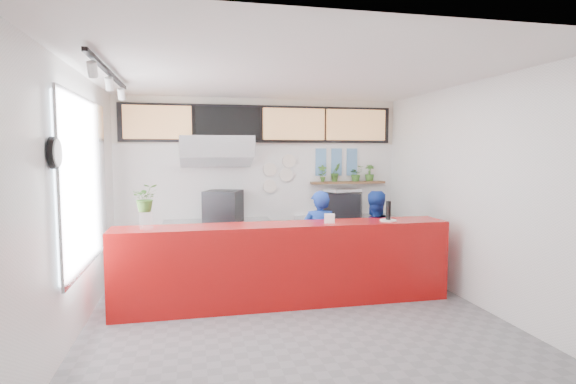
{
  "coord_description": "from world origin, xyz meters",
  "views": [
    {
      "loc": [
        -1.23,
        -5.42,
        2.06
      ],
      "look_at": [
        0.1,
        0.7,
        1.5
      ],
      "focal_mm": 28.0,
      "sensor_mm": 36.0,
      "label": 1
    }
  ],
  "objects_px": {
    "panini_oven": "(223,206)",
    "pepper_mill": "(388,210)",
    "service_counter": "(285,264)",
    "staff_center": "(319,240)",
    "staff_right": "(373,239)",
    "espresso_machine": "(342,205)"
  },
  "relations": [
    {
      "from": "staff_right",
      "to": "espresso_machine",
      "type": "bearing_deg",
      "value": -87.79
    },
    {
      "from": "panini_oven",
      "to": "staff_center",
      "type": "xyz_separation_m",
      "value": [
        1.34,
        -1.22,
        -0.41
      ]
    },
    {
      "from": "espresso_machine",
      "to": "service_counter",
      "type": "bearing_deg",
      "value": -103.82
    },
    {
      "from": "panini_oven",
      "to": "pepper_mill",
      "type": "height_order",
      "value": "panini_oven"
    },
    {
      "from": "espresso_machine",
      "to": "panini_oven",
      "type": "bearing_deg",
      "value": -155.4
    },
    {
      "from": "service_counter",
      "to": "pepper_mill",
      "type": "height_order",
      "value": "pepper_mill"
    },
    {
      "from": "service_counter",
      "to": "staff_right",
      "type": "distance_m",
      "value": 1.55
    },
    {
      "from": "service_counter",
      "to": "staff_center",
      "type": "bearing_deg",
      "value": 42.02
    },
    {
      "from": "service_counter",
      "to": "pepper_mill",
      "type": "relative_size",
      "value": 17.04
    },
    {
      "from": "panini_oven",
      "to": "staff_center",
      "type": "relative_size",
      "value": 0.38
    },
    {
      "from": "service_counter",
      "to": "staff_right",
      "type": "xyz_separation_m",
      "value": [
        1.46,
        0.47,
        0.19
      ]
    },
    {
      "from": "service_counter",
      "to": "espresso_machine",
      "type": "distance_m",
      "value": 2.37
    },
    {
      "from": "espresso_machine",
      "to": "staff_right",
      "type": "xyz_separation_m",
      "value": [
        0.04,
        -1.33,
        -0.38
      ]
    },
    {
      "from": "staff_center",
      "to": "pepper_mill",
      "type": "height_order",
      "value": "staff_center"
    },
    {
      "from": "service_counter",
      "to": "pepper_mill",
      "type": "bearing_deg",
      "value": -2.11
    },
    {
      "from": "staff_center",
      "to": "pepper_mill",
      "type": "bearing_deg",
      "value": 149.14
    },
    {
      "from": "staff_center",
      "to": "staff_right",
      "type": "xyz_separation_m",
      "value": [
        0.82,
        -0.1,
        -0.01
      ]
    },
    {
      "from": "espresso_machine",
      "to": "staff_right",
      "type": "height_order",
      "value": "staff_right"
    },
    {
      "from": "service_counter",
      "to": "panini_oven",
      "type": "relative_size",
      "value": 7.96
    },
    {
      "from": "panini_oven",
      "to": "pepper_mill",
      "type": "xyz_separation_m",
      "value": [
        2.15,
        -1.85,
        0.09
      ]
    },
    {
      "from": "espresso_machine",
      "to": "staff_right",
      "type": "bearing_deg",
      "value": -63.8
    },
    {
      "from": "service_counter",
      "to": "staff_right",
      "type": "bearing_deg",
      "value": 17.92
    }
  ]
}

